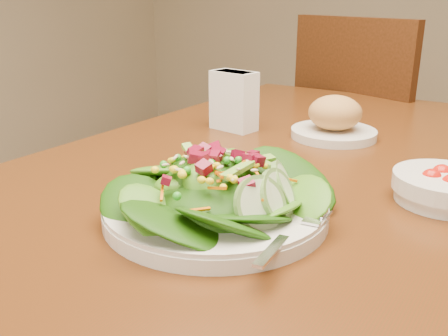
{
  "coord_description": "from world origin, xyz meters",
  "views": [
    {
      "loc": [
        0.34,
        -0.75,
        1.03
      ],
      "look_at": [
        -0.01,
        -0.23,
        0.81
      ],
      "focal_mm": 40.0,
      "sensor_mm": 36.0,
      "label": 1
    }
  ],
  "objects": [
    {
      "name": "dining_table",
      "position": [
        0.0,
        0.0,
        0.65
      ],
      "size": [
        0.9,
        1.4,
        0.75
      ],
      "color": "#4E200B",
      "rests_on": "ground_plane"
    },
    {
      "name": "tomato_bowl",
      "position": [
        0.24,
        -0.03,
        0.77
      ],
      "size": [
        0.15,
        0.15,
        0.05
      ],
      "color": "silver",
      "rests_on": "dining_table"
    },
    {
      "name": "bread_plate",
      "position": [
        -0.02,
        0.2,
        0.79
      ],
      "size": [
        0.17,
        0.17,
        0.09
      ],
      "color": "silver",
      "rests_on": "dining_table"
    },
    {
      "name": "chair_far",
      "position": [
        -0.14,
        0.85,
        0.51
      ],
      "size": [
        0.56,
        0.56,
        0.97
      ],
      "rotation": [
        0.0,
        0.0,
        2.83
      ],
      "color": "#45200D",
      "rests_on": "ground_plane"
    },
    {
      "name": "salad_plate",
      "position": [
        0.0,
        -0.25,
        0.78
      ],
      "size": [
        0.3,
        0.3,
        0.09
      ],
      "rotation": [
        0.0,
        0.0,
        0.37
      ],
      "color": "silver",
      "rests_on": "dining_table"
    },
    {
      "name": "napkin_holder",
      "position": [
        -0.23,
        0.15,
        0.82
      ],
      "size": [
        0.1,
        0.07,
        0.13
      ],
      "rotation": [
        0.0,
        0.0,
        -0.14
      ],
      "color": "white",
      "rests_on": "dining_table"
    }
  ]
}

